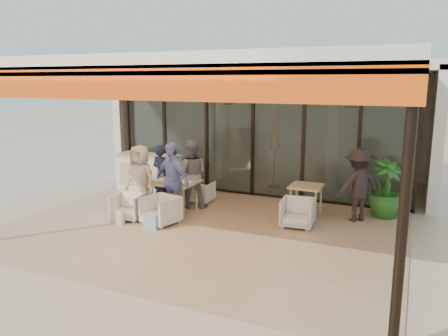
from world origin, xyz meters
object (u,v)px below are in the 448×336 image
object	(u,v)px
diner_navy	(161,175)
side_chair	(297,212)
chair_far_left	(172,185)
chair_near_left	(128,206)
host_counter	(149,172)
chair_near_right	(161,209)
diner_periwinkle	(172,181)
diner_grey	(191,174)
side_table	(306,190)
chair_far_right	(201,191)
standing_woman	(358,185)
potted_palm	(386,188)
diner_cream	(140,180)
dining_table	(166,182)

from	to	relation	value
diner_navy	side_chair	bearing A→B (deg)	-173.23
chair_far_left	chair_near_left	bearing A→B (deg)	73.80
host_counter	chair_near_right	bearing A→B (deg)	-51.78
diner_periwinkle	chair_near_left	bearing A→B (deg)	-129.79
diner_grey	chair_far_left	bearing A→B (deg)	-52.22
chair_near_right	side_table	bearing A→B (deg)	48.01
chair_far_right	standing_woman	bearing A→B (deg)	179.40
chair_far_left	diner_periwinkle	distance (m)	1.71
potted_palm	diner_grey	bearing A→B (deg)	-165.93
diner_grey	standing_woman	world-z (taller)	diner_grey
diner_grey	side_chair	xyz separation A→B (m)	(2.72, -0.37, -0.50)
host_counter	side_chair	xyz separation A→B (m)	(4.59, -1.34, -0.19)
chair_near_right	standing_woman	world-z (taller)	standing_woman
diner_cream	dining_table	bearing A→B (deg)	56.10
diner_navy	diner_grey	xyz separation A→B (m)	(0.84, 0.00, 0.08)
diner_periwinkle	side_table	bearing A→B (deg)	44.72
chair_near_right	potted_palm	xyz separation A→B (m)	(4.36, 2.49, 0.33)
diner_navy	diner_grey	size ratio (longest dim) A/B	0.90
chair_near_right	potted_palm	distance (m)	5.03
host_counter	diner_navy	xyz separation A→B (m)	(1.03, -0.98, 0.22)
diner_cream	diner_navy	bearing A→B (deg)	98.35
host_counter	chair_far_left	distance (m)	1.15
host_counter	diner_periwinkle	world-z (taller)	diner_periwinkle
host_counter	diner_periwinkle	size ratio (longest dim) A/B	1.07
diner_cream	diner_periwinkle	distance (m)	0.84
side_chair	dining_table	bearing A→B (deg)	175.92
host_counter	chair_near_left	distance (m)	2.60
dining_table	potted_palm	size ratio (longest dim) A/B	1.11
chair_far_right	diner_cream	size ratio (longest dim) A/B	0.37
diner_cream	potted_palm	xyz separation A→B (m)	(5.20, 1.99, -0.13)
diner_navy	chair_near_left	bearing A→B (deg)	102.63
side_table	potted_palm	distance (m)	1.79
side_table	potted_palm	world-z (taller)	potted_palm
side_chair	side_table	bearing A→B (deg)	84.49
chair_near_right	diner_grey	xyz separation A→B (m)	(0.00, 1.40, 0.49)
chair_far_right	diner_cream	bearing A→B (deg)	57.83
dining_table	diner_navy	xyz separation A→B (m)	(-0.41, 0.44, 0.07)
diner_grey	standing_woman	xyz separation A→B (m)	(3.81, 0.54, -0.02)
host_counter	side_table	size ratio (longest dim) A/B	2.48
chair_far_right	side_chair	distance (m)	2.85
chair_far_right	side_table	distance (m)	2.74
diner_navy	side_chair	distance (m)	3.60
chair_far_right	diner_navy	distance (m)	1.08
host_counter	diner_navy	size ratio (longest dim) A/B	1.23
diner_cream	standing_woman	distance (m)	4.87
host_counter	diner_grey	size ratio (longest dim) A/B	1.11
chair_near_right	chair_far_right	bearing A→B (deg)	104.75
chair_far_right	chair_near_left	distance (m)	2.08
side_chair	standing_woman	bearing A→B (deg)	34.27
diner_periwinkle	host_counter	bearing A→B (deg)	154.37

